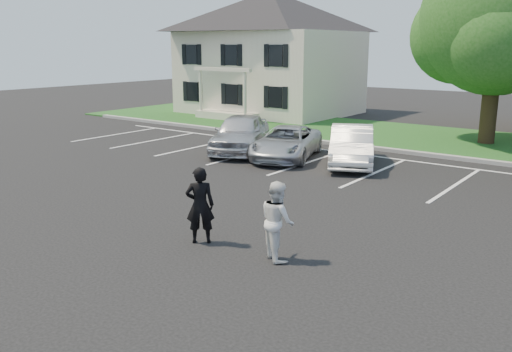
% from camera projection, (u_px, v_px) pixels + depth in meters
% --- Properties ---
extents(ground_plane, '(90.00, 90.00, 0.00)m').
position_uv_depth(ground_plane, '(231.00, 235.00, 12.79)').
color(ground_plane, black).
rests_on(ground_plane, ground).
extents(curb, '(40.00, 0.30, 0.15)m').
position_uv_depth(curb, '(417.00, 153.00, 22.12)').
color(curb, gray).
rests_on(curb, ground).
extents(grass_strip, '(44.00, 8.00, 0.08)m').
position_uv_depth(grass_strip, '(448.00, 141.00, 25.24)').
color(grass_strip, '#174716').
rests_on(grass_strip, ground).
extents(stall_lines, '(34.00, 5.36, 0.01)m').
position_uv_depth(stall_lines, '(424.00, 173.00, 18.94)').
color(stall_lines, silver).
rests_on(stall_lines, ground).
extents(house, '(10.30, 9.22, 7.60)m').
position_uv_depth(house, '(270.00, 54.00, 35.00)').
color(house, beige).
rests_on(house, ground).
extents(tree, '(7.80, 7.20, 8.80)m').
position_uv_depth(tree, '(501.00, 22.00, 23.25)').
color(tree, black).
rests_on(tree, ground).
extents(man_black_suit, '(0.76, 0.74, 1.76)m').
position_uv_depth(man_black_suit, '(200.00, 205.00, 12.13)').
color(man_black_suit, black).
rests_on(man_black_suit, ground).
extents(man_white_shirt, '(1.03, 0.97, 1.67)m').
position_uv_depth(man_white_shirt, '(277.00, 221.00, 11.21)').
color(man_white_shirt, silver).
rests_on(man_white_shirt, ground).
extents(car_silver_west, '(3.67, 5.03, 1.59)m').
position_uv_depth(car_silver_west, '(240.00, 133.00, 22.59)').
color(car_silver_west, silver).
rests_on(car_silver_west, ground).
extents(car_silver_minivan, '(3.41, 4.95, 1.26)m').
position_uv_depth(car_silver_minivan, '(286.00, 143.00, 21.35)').
color(car_silver_minivan, '#B4B6BD').
rests_on(car_silver_minivan, ground).
extents(car_white_sedan, '(3.32, 4.61, 1.44)m').
position_uv_depth(car_white_sedan, '(352.00, 146.00, 20.22)').
color(car_white_sedan, white).
rests_on(car_white_sedan, ground).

